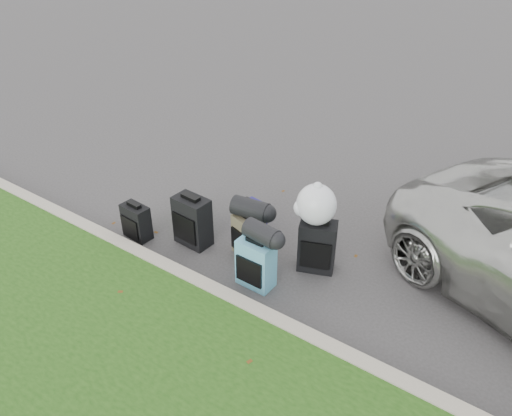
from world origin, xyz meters
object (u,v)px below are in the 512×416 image
Objects in this scene: suitcase_large_black_left at (192,221)px; suitcase_large_black_right at (317,246)px; suitcase_olive at (248,236)px; suitcase_teal at (256,263)px; suitcase_small_black at (137,222)px; tote_green at (191,211)px; tote_navy at (254,213)px.

suitcase_large_black_left reaches higher than suitcase_large_black_right.
suitcase_olive is 0.90× the size of suitcase_teal.
suitcase_small_black is 0.88× the size of suitcase_olive.
suitcase_olive is at bearing -20.15° from tote_green.
suitcase_olive is at bearing 174.94° from suitcase_large_black_right.
tote_green is at bearing -172.31° from suitcase_olive.
suitcase_large_black_right is at bearing 23.18° from suitcase_small_black.
suitcase_olive reaches higher than suitcase_small_black.
tote_navy is at bearing 68.08° from suitcase_large_black_left.
suitcase_large_black_right is (1.64, 0.47, -0.01)m from suitcase_large_black_left.
suitcase_olive is at bearing 135.06° from suitcase_teal.
suitcase_teal reaches higher than suitcase_olive.
suitcase_large_black_right is at bearing 57.96° from suitcase_teal.
suitcase_large_black_right reaches higher than tote_green.
suitcase_large_black_right is (0.88, 0.26, 0.06)m from suitcase_olive.
suitcase_large_black_left reaches higher than suitcase_teal.
suitcase_small_black is 1.93m from suitcase_teal.
suitcase_olive is 0.61m from suitcase_teal.
tote_navy is at bearing 50.86° from suitcase_small_black.
tote_navy is (1.13, 1.20, -0.08)m from suitcase_small_black.
suitcase_large_black_right is 2.01× the size of tote_navy.
suitcase_large_black_right is at bearing -9.19° from tote_green.
suitcase_olive is at bearing 19.19° from suitcase_large_black_left.
suitcase_olive is 0.74m from tote_navy.
suitcase_large_black_left reaches higher than tote_navy.
suitcase_teal is 1.85× the size of tote_navy.
tote_green is (-1.15, 0.18, -0.12)m from suitcase_olive.
suitcase_large_black_right reaches higher than suitcase_small_black.
suitcase_large_black_right is 2.12× the size of tote_green.
tote_navy is (0.79, 0.46, 0.01)m from tote_green.
suitcase_large_black_left is 0.80m from suitcase_olive.
suitcase_olive is 0.91m from suitcase_large_black_right.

